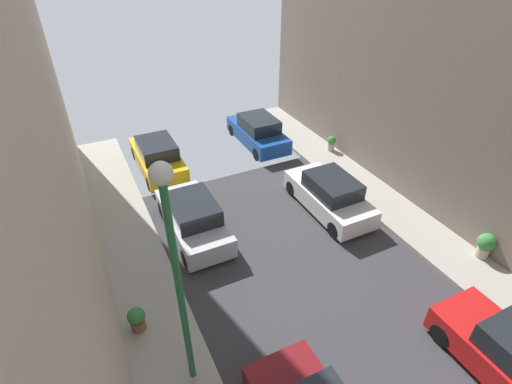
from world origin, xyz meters
TOP-DOWN VIEW (x-y plane):
  - parked_car_left_3 at (-2.70, 12.75)m, footprint 1.78×4.20m
  - parked_car_left_4 at (-2.70, 17.91)m, footprint 1.78×4.20m
  - parked_car_right_2 at (2.70, 11.78)m, footprint 1.78×4.20m
  - parked_car_right_3 at (2.70, 18.24)m, footprint 1.78×4.20m
  - potted_plant_2 at (5.80, 7.02)m, footprint 0.60×0.60m
  - potted_plant_3 at (5.63, 15.77)m, footprint 0.42×0.42m
  - potted_plant_4 at (-5.53, 9.30)m, footprint 0.50×0.50m
  - lamp_post at (-4.60, 7.28)m, footprint 0.44×0.44m

SIDE VIEW (x-z plane):
  - potted_plant_4 at x=-5.53m, z-range 0.18..0.96m
  - potted_plant_3 at x=5.63m, z-range 0.19..0.95m
  - potted_plant_2 at x=5.80m, z-range 0.21..1.16m
  - parked_car_left_3 at x=-2.70m, z-range -0.06..1.50m
  - parked_car_left_4 at x=-2.70m, z-range -0.06..1.50m
  - parked_car_right_2 at x=2.70m, z-range -0.06..1.50m
  - parked_car_right_3 at x=2.70m, z-range -0.06..1.50m
  - lamp_post at x=-4.60m, z-range 1.07..7.34m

